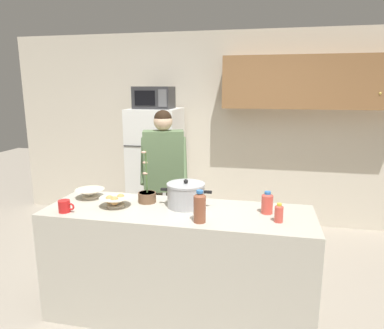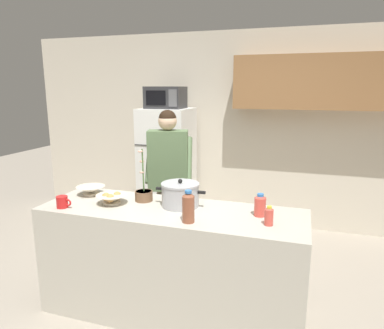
% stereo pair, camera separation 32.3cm
% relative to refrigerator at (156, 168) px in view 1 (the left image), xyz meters
% --- Properties ---
extents(ground_plane, '(14.00, 14.00, 0.00)m').
position_rel_refrigerator_xyz_m(ground_plane, '(0.77, -1.85, -0.80)').
color(ground_plane, '#9E9384').
extents(back_wall_unit, '(6.00, 0.48, 2.60)m').
position_rel_refrigerator_xyz_m(back_wall_unit, '(1.02, 0.40, 0.63)').
color(back_wall_unit, beige).
rests_on(back_wall_unit, ground).
extents(kitchen_island, '(2.12, 0.68, 0.92)m').
position_rel_refrigerator_xyz_m(kitchen_island, '(0.77, -1.85, -0.34)').
color(kitchen_island, '#BCB7A8').
rests_on(kitchen_island, ground).
extents(refrigerator, '(0.64, 0.68, 1.60)m').
position_rel_refrigerator_xyz_m(refrigerator, '(0.00, 0.00, 0.00)').
color(refrigerator, white).
rests_on(refrigerator, ground).
extents(microwave, '(0.48, 0.37, 0.28)m').
position_rel_refrigerator_xyz_m(microwave, '(0.00, -0.02, 0.94)').
color(microwave, '#2D2D30').
rests_on(microwave, refrigerator).
extents(person_near_pot, '(0.58, 0.52, 1.65)m').
position_rel_refrigerator_xyz_m(person_near_pot, '(0.39, -0.94, 0.23)').
color(person_near_pot, '#726656').
rests_on(person_near_pot, ground).
extents(cooking_pot, '(0.42, 0.31, 0.23)m').
position_rel_refrigerator_xyz_m(cooking_pot, '(0.82, -1.75, 0.22)').
color(cooking_pot, '#ADAFB5').
rests_on(cooking_pot, kitchen_island).
extents(coffee_mug, '(0.13, 0.09, 0.10)m').
position_rel_refrigerator_xyz_m(coffee_mug, '(-0.07, -2.08, 0.17)').
color(coffee_mug, red).
rests_on(coffee_mug, kitchen_island).
extents(bread_bowl, '(0.26, 0.26, 0.10)m').
position_rel_refrigerator_xyz_m(bread_bowl, '(0.26, -1.88, 0.17)').
color(bread_bowl, beige).
rests_on(bread_bowl, kitchen_island).
extents(empty_bowl, '(0.25, 0.25, 0.08)m').
position_rel_refrigerator_xyz_m(empty_bowl, '(-0.05, -1.71, 0.17)').
color(empty_bowl, beige).
rests_on(empty_bowl, kitchen_island).
extents(bottle_near_edge, '(0.09, 0.09, 0.17)m').
position_rel_refrigerator_xyz_m(bottle_near_edge, '(1.46, -1.78, 0.20)').
color(bottle_near_edge, '#D84C3F').
rests_on(bottle_near_edge, kitchen_island).
extents(bottle_mid_counter, '(0.09, 0.09, 0.24)m').
position_rel_refrigerator_xyz_m(bottle_mid_counter, '(0.99, -2.06, 0.23)').
color(bottle_mid_counter, brown).
rests_on(bottle_mid_counter, kitchen_island).
extents(bottle_far_corner, '(0.06, 0.06, 0.14)m').
position_rel_refrigerator_xyz_m(bottle_far_corner, '(1.55, -1.94, 0.19)').
color(bottle_far_corner, '#D84C3F').
rests_on(bottle_far_corner, kitchen_island).
extents(potted_orchid, '(0.15, 0.15, 0.45)m').
position_rel_refrigerator_xyz_m(potted_orchid, '(0.47, -1.72, 0.18)').
color(potted_orchid, brown).
rests_on(potted_orchid, kitchen_island).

